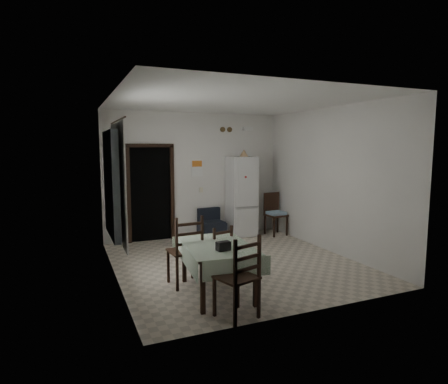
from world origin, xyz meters
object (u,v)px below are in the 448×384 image
dining_chair_near_head (237,276)px  dining_chair_far_right (217,253)px  navy_seat (212,223)px  fridge (241,196)px  dining_chair_far_left (185,250)px  dining_table (217,269)px  corner_chair (276,214)px

dining_chair_near_head → dining_chair_far_right: bearing=-118.2°
navy_seat → dining_chair_near_head: 4.13m
fridge → dining_chair_far_left: fridge is taller
fridge → dining_chair_near_head: fridge is taller
fridge → dining_table: fridge is taller
fridge → dining_chair_far_right: (-1.69, -2.63, -0.49)m
dining_table → dining_chair_far_left: bearing=127.9°
navy_seat → corner_chair: (1.52, -0.33, 0.17)m
dining_table → dining_chair_far_right: (0.20, 0.50, 0.09)m
corner_chair → dining_chair_near_head: bearing=-132.4°
dining_chair_far_left → dining_chair_far_right: (0.52, -0.01, -0.10)m
fridge → dining_table: 3.71m
fridge → dining_table: size_ratio=1.36×
corner_chair → dining_chair_far_right: corner_chair is taller
dining_chair_far_right → dining_table: bearing=54.7°
corner_chair → dining_chair_near_head: dining_chair_near_head is taller
corner_chair → fridge: bearing=151.1°
navy_seat → dining_chair_far_left: size_ratio=0.62×
fridge → navy_seat: bearing=-177.0°
navy_seat → dining_chair_far_left: bearing=-123.7°
dining_chair_far_left → fridge: bearing=-134.4°
navy_seat → dining_chair_far_left: dining_chair_far_left is taller
fridge → dining_chair_far_left: size_ratio=1.72×
navy_seat → dining_chair_near_head: dining_chair_near_head is taller
dining_table → dining_chair_near_head: (-0.06, -0.81, 0.17)m
dining_chair_far_left → dining_chair_far_right: size_ratio=1.23×
dining_chair_far_left → dining_table: bearing=118.0°
dining_table → corner_chair: bearing=52.2°
dining_chair_near_head → dining_chair_far_left: bearing=-95.7°
dining_chair_near_head → dining_table: bearing=-111.3°
corner_chair → dining_chair_far_left: (-2.98, -2.29, 0.04)m
fridge → dining_chair_far_left: bearing=-127.1°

